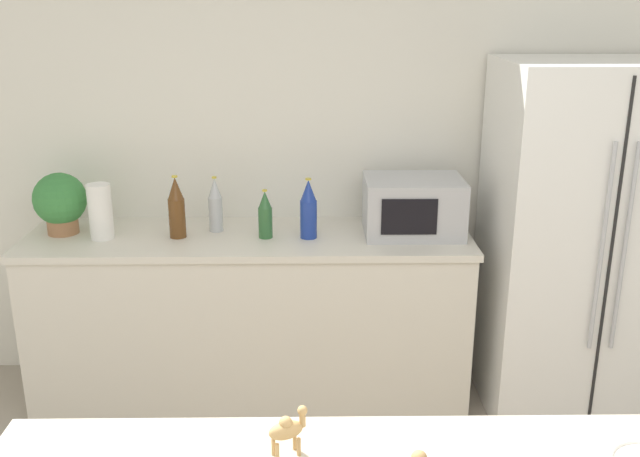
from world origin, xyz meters
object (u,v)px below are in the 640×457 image
at_px(back_bottle_1, 177,208).
at_px(back_bottle_3, 215,205).
at_px(potted_plant, 60,201).
at_px(back_bottle_0, 265,215).
at_px(back_bottle_2, 308,210).
at_px(refrigerator, 580,241).
at_px(microwave, 413,206).
at_px(paper_towel_roll, 100,212).
at_px(camel_figurine, 287,429).

distance_m(back_bottle_1, back_bottle_3, 0.20).
bearing_deg(potted_plant, back_bottle_0, -4.44).
relative_size(potted_plant, back_bottle_2, 1.03).
bearing_deg(refrigerator, microwave, 173.80).
bearing_deg(potted_plant, paper_towel_roll, -20.49).
bearing_deg(back_bottle_0, back_bottle_2, -1.30).
xyz_separation_m(microwave, back_bottle_0, (-0.73, -0.06, -0.03)).
xyz_separation_m(back_bottle_2, back_bottle_3, (-0.47, 0.11, -0.01)).
bearing_deg(refrigerator, paper_towel_roll, 179.34).
height_order(potted_plant, paper_towel_roll, potted_plant).
relative_size(back_bottle_0, back_bottle_1, 0.78).
bearing_deg(back_bottle_0, refrigerator, -1.09).
height_order(potted_plant, back_bottle_2, potted_plant).
bearing_deg(back_bottle_2, potted_plant, 176.10).
bearing_deg(back_bottle_1, back_bottle_3, 28.78).
xyz_separation_m(refrigerator, back_bottle_0, (-1.55, 0.03, 0.13)).
distance_m(potted_plant, paper_towel_roll, 0.23).
bearing_deg(microwave, paper_towel_roll, -177.67).
height_order(microwave, back_bottle_1, back_bottle_1).
distance_m(microwave, back_bottle_0, 0.73).
relative_size(refrigerator, back_bottle_1, 5.60).
bearing_deg(refrigerator, camel_figurine, -125.93).
bearing_deg(camel_figurine, back_bottle_0, 94.98).
height_order(back_bottle_1, back_bottle_3, back_bottle_1).
bearing_deg(paper_towel_roll, back_bottle_3, 11.58).
relative_size(potted_plant, camel_figurine, 2.62).
bearing_deg(paper_towel_roll, camel_figurine, -63.42).
height_order(refrigerator, paper_towel_roll, refrigerator).
xyz_separation_m(refrigerator, back_bottle_1, (-1.98, 0.04, 0.16)).
relative_size(back_bottle_1, back_bottle_2, 1.04).
relative_size(refrigerator, back_bottle_3, 6.19).
height_order(refrigerator, back_bottle_1, refrigerator).
bearing_deg(microwave, back_bottle_2, -172.94).
bearing_deg(paper_towel_roll, back_bottle_2, -0.12).
bearing_deg(back_bottle_2, refrigerator, -1.06).
height_order(back_bottle_0, camel_figurine, camel_figurine).
relative_size(paper_towel_roll, microwave, 0.57).
relative_size(potted_plant, paper_towel_roll, 1.13).
bearing_deg(potted_plant, back_bottle_3, 2.22).
bearing_deg(paper_towel_roll, back_bottle_0, 0.19).
relative_size(back_bottle_0, back_bottle_3, 0.86).
relative_size(paper_towel_roll, back_bottle_0, 1.12).
height_order(refrigerator, back_bottle_3, refrigerator).
height_order(microwave, back_bottle_3, same).
distance_m(refrigerator, back_bottle_2, 1.35).
bearing_deg(back_bottle_0, paper_towel_roll, -179.81).
height_order(back_bottle_0, back_bottle_3, back_bottle_3).
xyz_separation_m(paper_towel_roll, camel_figurine, (0.97, -1.93, 0.06)).
relative_size(paper_towel_roll, camel_figurine, 2.32).
distance_m(paper_towel_roll, microwave, 1.53).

